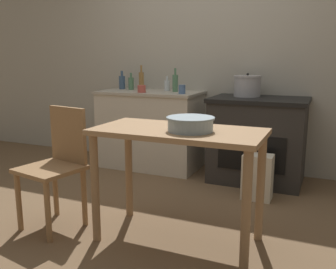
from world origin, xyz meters
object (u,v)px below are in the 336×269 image
at_px(bottle_center, 122,82).
at_px(stock_pot, 247,86).
at_px(bottle_far_left, 131,83).
at_px(cup_mid_right, 182,89).
at_px(cup_center_right, 142,89).
at_px(stove, 258,140).
at_px(bottle_center_left, 141,81).
at_px(flour_sack, 257,177).
at_px(bottle_mid_left, 175,83).
at_px(bottle_left, 167,85).
at_px(work_table, 178,149).
at_px(mixing_bowl_large, 190,123).
at_px(chair, 57,163).

bearing_deg(bottle_center, stock_pot, -2.99).
bearing_deg(bottle_far_left, cup_mid_right, -17.39).
bearing_deg(cup_center_right, stove, 7.54).
bearing_deg(bottle_center_left, bottle_far_left, 174.13).
bearing_deg(flour_sack, bottle_mid_left, 150.48).
relative_size(bottle_center, cup_mid_right, 2.31).
bearing_deg(bottle_mid_left, bottle_left, 148.90).
height_order(flour_sack, bottle_mid_left, bottle_mid_left).
distance_m(flour_sack, cup_mid_right, 1.21).
height_order(cup_center_right, cup_mid_right, cup_mid_right).
bearing_deg(bottle_mid_left, cup_mid_right, -50.56).
relative_size(work_table, stock_pot, 3.99).
bearing_deg(bottle_center_left, stock_pot, -0.99).
distance_m(cup_center_right, cup_mid_right, 0.46).
bearing_deg(flour_sack, work_table, -109.73).
height_order(bottle_far_left, cup_mid_right, bottle_far_left).
distance_m(bottle_center, cup_center_right, 0.53).
distance_m(mixing_bowl_large, bottle_center_left, 2.06).
bearing_deg(stove, bottle_left, 172.36).
height_order(chair, bottle_far_left, bottle_far_left).
bearing_deg(mixing_bowl_large, cup_center_right, 127.61).
relative_size(flour_sack, cup_mid_right, 4.38).
height_order(bottle_center_left, cup_mid_right, bottle_center_left).
relative_size(work_table, mixing_bowl_large, 3.63).
distance_m(flour_sack, bottle_center_left, 1.78).
xyz_separation_m(mixing_bowl_large, bottle_far_left, (-1.36, 1.67, 0.11)).
height_order(stock_pot, bottle_far_left, stock_pot).
height_order(bottle_center, cup_mid_right, bottle_center).
xyz_separation_m(bottle_mid_left, cup_mid_right, (0.16, -0.19, -0.05)).
height_order(stock_pot, bottle_mid_left, bottle_mid_left).
xyz_separation_m(bottle_left, cup_center_right, (-0.17, -0.31, -0.02)).
bearing_deg(stock_pot, flour_sack, -67.36).
bearing_deg(work_table, chair, -172.06).
xyz_separation_m(chair, cup_mid_right, (0.39, 1.53, 0.44)).
height_order(stove, cup_mid_right, cup_mid_right).
bearing_deg(work_table, cup_mid_right, 110.62).
height_order(stove, bottle_center, bottle_center).
height_order(work_table, stock_pot, stock_pot).
bearing_deg(bottle_center, bottle_center_left, -11.28).
distance_m(bottle_far_left, cup_mid_right, 0.77).
distance_m(bottle_mid_left, cup_center_right, 0.38).
bearing_deg(flour_sack, bottle_left, 150.29).
bearing_deg(cup_mid_right, bottle_mid_left, 129.44).
bearing_deg(bottle_center, bottle_far_left, -16.35).
relative_size(bottle_left, cup_center_right, 1.84).
bearing_deg(cup_center_right, chair, -87.31).
bearing_deg(bottle_left, mixing_bowl_large, -61.84).
xyz_separation_m(work_table, stock_pot, (0.11, 1.60, 0.31)).
bearing_deg(stock_pot, bottle_center_left, 179.01).
height_order(flour_sack, cup_center_right, cup_center_right).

